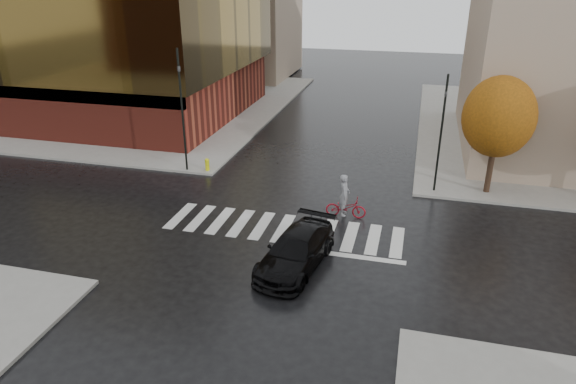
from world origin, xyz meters
name	(u,v)px	position (x,y,z in m)	size (l,w,h in m)	color
ground	(281,233)	(0.00, 0.00, 0.00)	(120.00, 120.00, 0.00)	black
sidewalk_nw	(124,102)	(-21.00, 21.00, 0.07)	(30.00, 30.00, 0.15)	gray
crosswalk	(283,228)	(0.00, 0.50, 0.01)	(12.00, 3.00, 0.01)	silver
office_glass	(81,13)	(-22.00, 17.99, 8.28)	(27.00, 19.00, 16.00)	maroon
tree_ne_a	(499,117)	(10.00, 7.40, 4.46)	(3.80, 3.80, 6.50)	black
sedan	(296,251)	(1.42, -2.73, 0.76)	(2.13, 5.24, 1.52)	black
cyclist	(345,203)	(2.72, 2.50, 0.79)	(2.06, 0.81, 2.32)	maroon
traffic_light_nw	(182,103)	(-7.79, 6.30, 4.37)	(0.22, 0.20, 7.39)	black
traffic_light_ne	(442,128)	(7.15, 6.87, 3.80)	(0.16, 0.18, 6.54)	black
fire_hydrant	(207,164)	(-6.50, 6.50, 0.58)	(0.28, 0.28, 0.78)	#D2D20C
manhole	(323,235)	(2.03, 0.31, 0.01)	(0.55, 0.55, 0.01)	#403116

